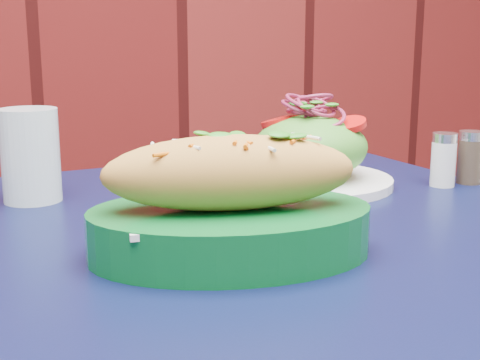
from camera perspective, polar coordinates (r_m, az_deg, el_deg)
name	(u,v)px	position (r m, az deg, el deg)	size (l,w,h in m)	color
cafe_table	(245,310)	(0.73, 0.44, -11.04)	(0.85, 0.85, 0.75)	black
banh_mi_basket	(231,206)	(0.62, -0.81, -2.22)	(0.30, 0.23, 0.12)	#085922
salad_plate	(310,152)	(0.91, 6.03, 2.36)	(0.22, 0.22, 0.12)	white
water_glass	(30,155)	(0.86, -17.45, 2.02)	(0.07, 0.07, 0.12)	silver
salt_shaker	(443,160)	(0.95, 16.97, 1.66)	(0.03, 0.03, 0.07)	white
pepper_shaker	(470,157)	(0.97, 19.03, 1.84)	(0.03, 0.03, 0.07)	#3F3326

